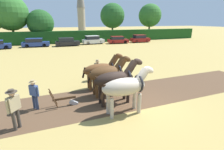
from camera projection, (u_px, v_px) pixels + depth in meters
name	position (u px, v px, depth m)	size (l,w,h in m)	color
ground_plane	(138.00, 106.00, 9.46)	(240.00, 240.00, 0.00)	#A88E4C
plowed_furrow_strip	(17.00, 114.00, 8.60)	(32.94, 3.80, 0.01)	brown
hedgerow	(67.00, 37.00, 35.48)	(63.68, 1.27, 2.42)	#194719
tree_center_left	(10.00, 13.00, 33.04)	(6.60, 6.60, 9.12)	#423323
tree_center	(41.00, 23.00, 34.67)	(5.17, 5.17, 6.52)	#4C3823
tree_center_right	(112.00, 16.00, 42.08)	(5.85, 5.85, 8.45)	#423323
tree_right	(150.00, 15.00, 44.96)	(5.78, 5.78, 8.57)	brown
church_spire	(81.00, 4.00, 63.34)	(3.03, 3.03, 19.67)	gray
draft_horse_lead_left	(126.00, 87.00, 8.33)	(2.87, 0.93, 2.37)	#B2A38E
draft_horse_lead_right	(116.00, 79.00, 9.44)	(2.99, 0.91, 2.51)	black
draft_horse_trail_left	(108.00, 73.00, 10.54)	(2.88, 1.06, 2.42)	#513319
draft_horse_trail_right	(102.00, 69.00, 11.66)	(2.99, 0.91, 2.37)	brown
plow	(67.00, 100.00, 9.38)	(1.47, 0.47, 1.13)	#4C331E
farmer_at_plow	(34.00, 93.00, 8.85)	(0.47, 0.47, 1.59)	#28334C
farmer_beside_team	(98.00, 68.00, 13.37)	(0.44, 0.51, 1.60)	#38332D
farmer_onlooker_left	(14.00, 106.00, 7.14)	(0.47, 0.56, 1.79)	#38332D
parked_car_left	(35.00, 43.00, 30.43)	(4.56, 2.02, 1.48)	navy
parked_car_center_left	(67.00, 42.00, 31.54)	(4.28, 1.83, 1.46)	black
parked_car_center	(93.00, 40.00, 34.18)	(4.22, 1.99, 1.59)	silver
parked_car_center_right	(118.00, 40.00, 35.08)	(4.24, 2.32, 1.42)	maroon
parked_car_right	(140.00, 39.00, 36.87)	(4.00, 1.86, 1.57)	maroon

